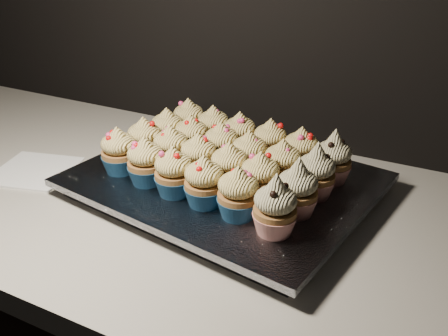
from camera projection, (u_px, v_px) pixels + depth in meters
worktop at (247, 223)px, 0.83m from camera, size 2.44×0.64×0.04m
napkin at (34, 171)px, 0.95m from camera, size 0.17×0.17×0.00m
baking_tray at (224, 188)px, 0.87m from camera, size 0.49×0.41×0.02m
foil_lining at (224, 179)px, 0.86m from camera, size 0.54×0.45×0.01m
cupcake_0 at (119, 152)px, 0.86m from camera, size 0.06×0.06×0.08m
cupcake_1 at (146, 162)px, 0.82m from camera, size 0.06×0.06×0.08m
cupcake_2 at (174, 173)px, 0.79m from camera, size 0.06×0.06×0.08m
cupcake_3 at (204, 183)px, 0.76m from camera, size 0.06×0.06×0.08m
cupcake_4 at (238, 194)px, 0.73m from camera, size 0.06×0.06×0.08m
cupcake_5 at (275, 208)px, 0.69m from camera, size 0.06×0.06×0.10m
cupcake_6 at (145, 141)px, 0.90m from camera, size 0.06×0.06×0.08m
cupcake_7 at (171, 149)px, 0.87m from camera, size 0.06×0.06×0.08m
cupcake_8 at (199, 158)px, 0.84m from camera, size 0.06×0.06×0.08m
cupcake_9 at (229, 168)px, 0.81m from camera, size 0.06×0.06×0.08m
cupcake_10 at (260, 178)px, 0.77m from camera, size 0.06×0.06×0.08m
cupcake_11 at (297, 190)px, 0.74m from camera, size 0.06×0.06×0.10m
cupcake_12 at (168, 131)px, 0.95m from camera, size 0.06×0.06×0.08m
cupcake_13 at (191, 138)px, 0.91m from camera, size 0.06×0.06×0.08m
cupcake_14 at (221, 146)px, 0.88m from camera, size 0.06×0.06×0.08m
cupcake_15 at (249, 155)px, 0.85m from camera, size 0.06×0.06×0.08m
cupcake_16 at (282, 165)px, 0.82m from camera, size 0.06×0.06×0.08m
cupcake_17 at (316, 173)px, 0.78m from camera, size 0.06×0.06×0.10m
cupcake_18 at (189, 120)px, 0.99m from camera, size 0.06×0.06×0.08m
cupcake_19 at (213, 128)px, 0.96m from camera, size 0.06×0.06×0.08m
cupcake_20 at (240, 135)px, 0.93m from camera, size 0.06×0.06×0.08m
cupcake_21 at (270, 143)px, 0.90m from camera, size 0.06×0.06×0.08m
cupcake_22 at (301, 152)px, 0.86m from camera, size 0.06×0.06×0.08m
cupcake_23 at (333, 159)px, 0.83m from camera, size 0.06×0.06×0.10m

